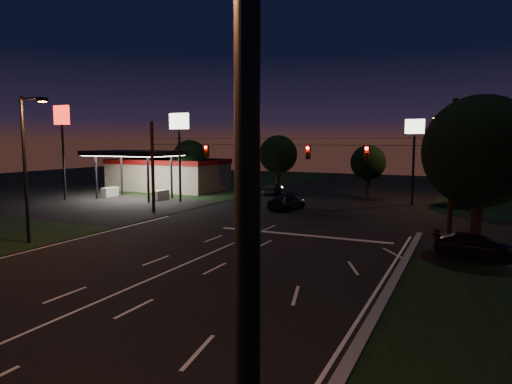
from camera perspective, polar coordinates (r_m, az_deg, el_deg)
The scene contains 23 objects.
ground at distance 22.40m, azimuth -11.84°, elevation -10.08°, with size 140.00×140.00×0.00m, color black.
cross_street_left at distance 47.18m, azimuth -19.61°, elevation -1.64°, with size 20.00×16.00×0.02m, color black.
edge_line_right at distance 13.19m, azimuth 8.03°, elevation -22.21°, with size 0.14×40.00×0.01m, color silver.
center_line at distance 18.24m, azimuth -23.61°, elevation -14.36°, with size 0.14×40.00×0.01m, color silver.
stop_bar at distance 30.95m, azimuth 5.73°, elevation -5.36°, with size 12.00×0.50×0.01m, color silver.
utility_pole_right at distance 32.73m, azimuth 22.96°, elevation -5.21°, with size 0.30×0.30×9.00m, color black.
utility_pole_left at distance 41.19m, azimuth -12.65°, elevation -2.55°, with size 0.28×0.28×8.00m, color black.
signal_span at distance 34.62m, azimuth 3.05°, elevation 5.08°, with size 24.00×0.40×1.56m.
gas_station at distance 59.06m, azimuth -11.14°, elevation 2.49°, with size 14.20×16.10×5.25m.
pole_sign_left_near at distance 47.53m, azimuth -9.58°, elevation 7.14°, with size 2.20×0.30×9.10m.
pole_sign_left_far at distance 52.50m, azimuth -23.07°, elevation 7.33°, with size 2.00×0.30×10.00m.
pole_sign_right at distance 47.36m, azimuth 19.17°, elevation 5.98°, with size 1.80×0.30×8.40m.
street_light_right_near at distance 3.73m, azimuth -4.74°, elevation -10.28°, with size 2.20×0.35×9.00m.
street_light_left at distance 30.90m, azimuth -26.69°, elevation 3.76°, with size 2.20×0.35×9.00m.
street_light_right_far at distance 49.14m, azimuth 23.14°, elevation 4.66°, with size 2.20×0.35×9.00m.
tree_right_near at distance 27.27m, azimuth 26.28°, elevation 4.43°, with size 6.00×6.00×8.76m.
tree_far_a at distance 56.52m, azimuth -8.16°, elevation 4.28°, with size 4.20×4.20×6.42m.
tree_far_b at distance 55.39m, azimuth 2.86°, elevation 4.66°, with size 4.60×4.60×6.98m.
tree_far_c at distance 51.25m, azimuth 13.89°, elevation 3.54°, with size 3.80×3.80×5.86m.
tree_far_d at distance 48.26m, azimuth 24.01°, elevation 4.10°, with size 4.80×4.80×7.30m.
car_oncoming_a at distance 41.90m, azimuth 3.86°, elevation -1.19°, with size 1.82×4.53×1.54m, color black.
car_oncoming_b at distance 53.85m, azimuth 2.11°, elevation 0.36°, with size 1.34×3.83×1.26m, color black.
car_cross at distance 27.69m, azimuth 25.88°, elevation -6.04°, with size 1.81×4.45×1.29m, color black.
Camera 1 is at (13.03, -17.10, 6.31)m, focal length 32.00 mm.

